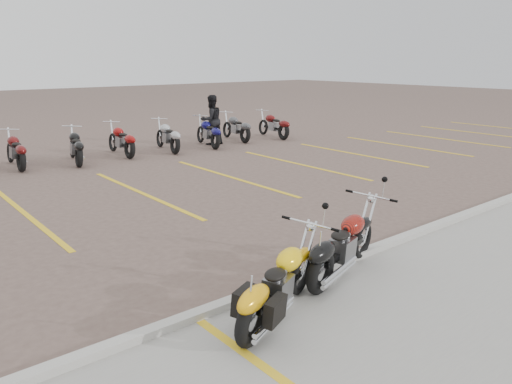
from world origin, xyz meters
The scene contains 8 objects.
ground centered at (0.00, 0.00, 0.00)m, with size 100.00×100.00×0.00m, color #6D574E.
concrete_apron centered at (0.00, -4.50, 0.01)m, with size 60.00×5.00×0.01m, color #9E9B93.
curb centered at (0.00, -2.00, 0.06)m, with size 60.00×0.18×0.12m, color #ADAAA3.
parking_stripes centered at (0.00, 4.00, 0.00)m, with size 38.00×5.50×0.01m, color gold, non-canonical shape.
yellow_cruiser centered at (-1.53, -2.61, 0.42)m, with size 1.95×0.94×0.85m.
flame_cruiser centered at (0.09, -2.26, 0.44)m, with size 2.09×0.75×0.89m.
person_b centered at (5.40, 8.88, 0.94)m, with size 0.91×0.71×1.87m, color black.
bg_bike_row centered at (-0.75, 8.93, 0.55)m, with size 19.05×2.07×1.10m.
Camera 1 is at (-5.31, -6.86, 3.20)m, focal length 35.00 mm.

